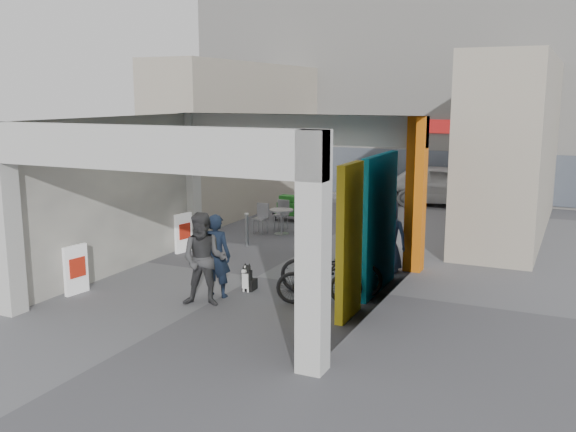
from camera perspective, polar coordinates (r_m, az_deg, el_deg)
The scene contains 21 objects.
ground at distance 14.25m, azimuth -2.78°, elevation -5.42°, with size 90.00×90.00×0.00m, color #5E5E63.
arcade_canopy at distance 12.82m, azimuth -2.43°, elevation 3.28°, with size 6.40×6.45×6.40m.
far_building at distance 26.88m, azimuth 11.32°, elevation 10.61°, with size 18.00×4.08×8.00m.
plaza_bldg_left at distance 22.47m, azimuth -4.18°, elevation 6.99°, with size 2.00×9.00×5.00m, color #A39B87.
plaza_bldg_right at distance 19.76m, azimuth 19.44°, elevation 5.89°, with size 2.00×9.00×5.00m, color #A39B87.
bollard_left at distance 16.98m, azimuth -3.67°, elevation -1.27°, with size 0.09×0.09×0.87m, color gray.
bollard_center at distance 16.29m, azimuth 0.77°, elevation -1.68°, with size 0.09×0.09×0.92m, color gray.
bollard_right at distance 15.62m, azimuth 6.73°, elevation -2.36°, with size 0.09×0.09×0.89m, color gray.
advert_board_near at distance 13.62m, azimuth -18.33°, elevation -4.53°, with size 0.17×0.56×1.00m.
advert_board_far at distance 16.53m, azimuth -9.27°, elevation -1.47°, with size 0.19×0.55×1.00m.
cafe_set at distance 18.75m, azimuth -0.54°, elevation -0.50°, with size 1.44×1.16×0.87m.
produce_stand at distance 20.42m, azimuth 0.45°, elevation 0.44°, with size 1.18×0.64×0.78m.
crate_stack at distance 21.07m, azimuth 8.64°, elevation 0.55°, with size 0.55×0.50×0.56m.
border_collie at distance 13.22m, azimuth -3.56°, elevation -5.66°, with size 0.22×0.43×0.60m.
man_with_dog at distance 12.76m, azimuth -6.41°, elevation -3.52°, with size 0.61×0.40×1.67m, color black.
man_back_turned at distance 12.24m, azimuth -7.48°, elevation -3.86°, with size 0.87×0.68×1.80m, color #373739.
man_elderly at distance 14.65m, azimuth 8.95°, elevation -1.76°, with size 0.81×0.53×1.65m, color #5672A8.
man_crates at distance 20.89m, azimuth 8.53°, elevation 1.93°, with size 0.94×0.39×1.61m, color black.
bicycle_front at distance 12.89m, azimuth 3.83°, elevation -4.67°, with size 0.72×2.07×1.09m, color black.
bicycle_rear at distance 12.31m, azimuth 2.80°, elevation -5.65°, with size 0.47×1.65×0.99m, color black.
white_van at distance 23.98m, azimuth 13.47°, elevation 2.73°, with size 1.75×4.36×1.49m, color silver.
Camera 1 is at (6.36, -12.12, 3.97)m, focal length 40.00 mm.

